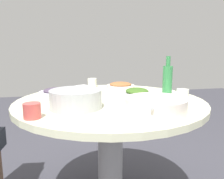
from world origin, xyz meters
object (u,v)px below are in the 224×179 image
(round_dining_table, at_px, (110,127))
(dish_eggplant, at_px, (56,92))
(tea_cup_near, at_px, (32,111))
(dish_greens, at_px, (137,93))
(rice_bowl, at_px, (76,99))
(tea_cup_far, at_px, (182,94))
(dish_stirfry, at_px, (121,85))
(tea_cup_side, at_px, (92,83))
(green_bottle, at_px, (167,78))
(soup_bowl, at_px, (156,106))

(round_dining_table, xyz_separation_m, dish_eggplant, (0.22, 0.32, 0.19))
(tea_cup_near, bearing_deg, round_dining_table, -54.40)
(dish_greens, xyz_separation_m, tea_cup_near, (-0.36, 0.60, 0.01))
(rice_bowl, height_order, tea_cup_far, rice_bowl)
(dish_stirfry, relative_size, tea_cup_near, 2.91)
(tea_cup_side, bearing_deg, rice_bowl, 165.33)
(dish_eggplant, bearing_deg, tea_cup_far, -113.38)
(green_bottle, xyz_separation_m, tea_cup_near, (-0.40, 0.82, -0.07))
(round_dining_table, relative_size, dish_greens, 5.25)
(dish_greens, height_order, tea_cup_side, tea_cup_side)
(dish_stirfry, bearing_deg, rice_bowl, 145.27)
(dish_greens, relative_size, tea_cup_near, 2.82)
(dish_eggplant, xyz_separation_m, tea_cup_near, (-0.51, 0.08, 0.02))
(soup_bowl, relative_size, tea_cup_side, 3.98)
(dish_greens, bearing_deg, green_bottle, -80.75)
(rice_bowl, xyz_separation_m, dish_stirfry, (0.54, -0.37, -0.03))
(dish_greens, distance_m, tea_cup_far, 0.28)
(dish_greens, xyz_separation_m, tea_cup_side, (0.40, 0.24, 0.01))
(round_dining_table, relative_size, rice_bowl, 4.21)
(dish_eggplant, bearing_deg, tea_cup_near, 170.67)
(rice_bowl, height_order, tea_cup_side, rice_bowl)
(dish_stirfry, bearing_deg, tea_cup_near, 139.79)
(tea_cup_far, bearing_deg, rice_bowl, 95.37)
(rice_bowl, bearing_deg, dish_stirfry, -34.73)
(dish_stirfry, distance_m, tea_cup_far, 0.54)
(rice_bowl, relative_size, dish_eggplant, 1.20)
(tea_cup_near, height_order, tea_cup_side, same)
(dish_stirfry, height_order, tea_cup_side, tea_cup_side)
(soup_bowl, height_order, green_bottle, green_bottle)
(round_dining_table, relative_size, tea_cup_far, 15.53)
(dish_eggplant, xyz_separation_m, dish_greens, (-0.15, -0.51, 0.00))
(dish_eggplant, distance_m, tea_cup_far, 0.80)
(rice_bowl, bearing_deg, green_bottle, -67.03)
(tea_cup_near, bearing_deg, dish_stirfry, -40.21)
(green_bottle, height_order, tea_cup_side, green_bottle)
(tea_cup_far, xyz_separation_m, tea_cup_side, (0.57, 0.46, 0.00))
(rice_bowl, xyz_separation_m, green_bottle, (0.27, -0.63, 0.05))
(tea_cup_near, bearing_deg, tea_cup_far, -76.82)
(round_dining_table, distance_m, rice_bowl, 0.34)
(rice_bowl, relative_size, tea_cup_side, 3.65)
(dish_stirfry, xyz_separation_m, tea_cup_near, (-0.67, 0.57, 0.01))
(round_dining_table, height_order, rice_bowl, rice_bowl)
(dish_stirfry, bearing_deg, dish_greens, -174.51)
(soup_bowl, bearing_deg, dish_greens, -6.26)
(dish_stirfry, distance_m, dish_eggplant, 0.51)
(soup_bowl, xyz_separation_m, tea_cup_near, (0.04, 0.55, 0.00))
(round_dining_table, distance_m, tea_cup_far, 0.47)
(tea_cup_side, bearing_deg, round_dining_table, -174.46)
(dish_greens, bearing_deg, tea_cup_far, -127.32)
(round_dining_table, xyz_separation_m, tea_cup_near, (-0.29, 0.40, 0.21))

